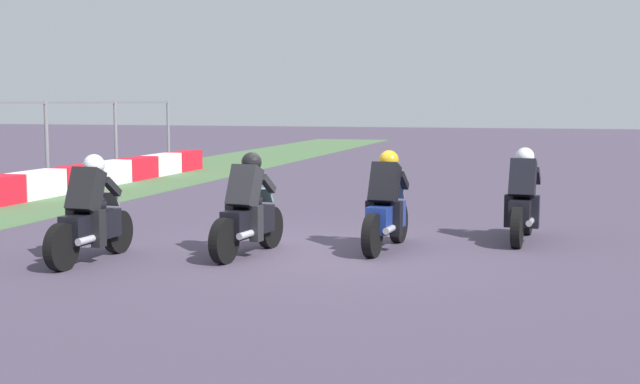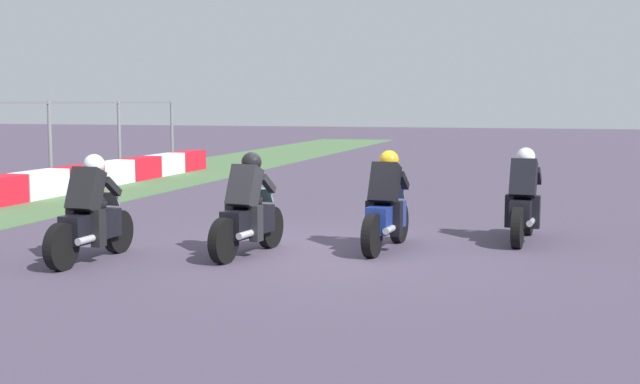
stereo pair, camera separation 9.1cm
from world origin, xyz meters
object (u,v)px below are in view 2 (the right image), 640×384
object	(u,v)px
rider_lane_c	(248,213)
rider_lane_d	(91,217)
rider_lane_a	(524,203)
rider_lane_b	(386,209)

from	to	relation	value
rider_lane_c	rider_lane_d	size ratio (longest dim) A/B	1.00
rider_lane_a	rider_lane_d	world-z (taller)	same
rider_lane_d	rider_lane_c	bearing A→B (deg)	-59.83
rider_lane_a	rider_lane_c	bearing A→B (deg)	126.14
rider_lane_a	rider_lane_d	bearing A→B (deg)	124.83
rider_lane_c	rider_lane_d	bearing A→B (deg)	125.91
rider_lane_b	rider_lane_a	bearing A→B (deg)	-49.96
rider_lane_a	rider_lane_b	distance (m)	2.39
rider_lane_c	rider_lane_d	world-z (taller)	same
rider_lane_b	rider_lane_c	distance (m)	2.11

